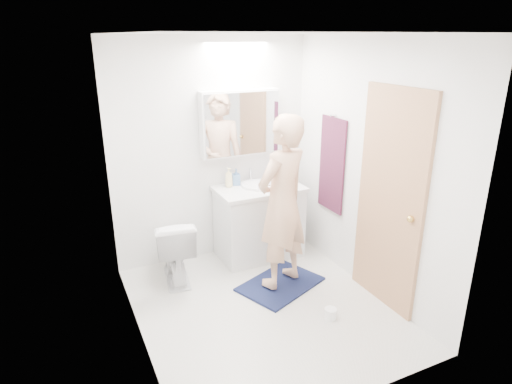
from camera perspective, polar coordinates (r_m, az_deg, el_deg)
floor at (r=4.23m, az=0.87°, el=-14.67°), size 2.50×2.50×0.00m
ceiling at (r=3.50m, az=1.09°, el=19.86°), size 2.50×2.50×0.00m
wall_back at (r=4.80m, az=-5.70°, el=5.22°), size 2.50×0.00×2.50m
wall_front at (r=2.72m, az=12.85°, el=-6.76°), size 2.50×0.00×2.50m
wall_left at (r=3.38m, az=-15.99°, el=-1.70°), size 0.00×2.50×2.50m
wall_right at (r=4.28m, az=14.30°, el=2.91°), size 0.00×2.50×2.50m
vanity_cabinet at (r=4.97m, az=0.38°, el=-4.05°), size 0.90×0.55×0.78m
countertop at (r=4.82m, az=0.39°, el=0.42°), size 0.95×0.58×0.04m
sink_basin at (r=4.84m, az=0.23°, el=0.91°), size 0.36×0.36×0.03m
faucet at (r=4.98m, az=-0.71°, el=2.26°), size 0.02×0.02×0.16m
medicine_cabinet at (r=4.77m, az=-2.09°, el=8.91°), size 0.88×0.14×0.70m
mirror_panel at (r=4.71m, az=-1.72°, el=8.76°), size 0.84×0.01×0.66m
toilet at (r=4.58m, az=-10.54°, el=-7.20°), size 0.48×0.73×0.69m
bath_rug at (r=4.56m, az=3.17°, el=-11.81°), size 0.95×0.81×0.02m
person at (r=4.17m, az=3.39°, el=-1.41°), size 0.72×0.61×1.69m
door at (r=4.08m, az=16.94°, el=-1.13°), size 0.04×0.80×2.00m
door_knob at (r=3.87m, az=19.36°, el=-3.32°), size 0.06×0.06×0.06m
towel at (r=4.71m, az=9.79°, el=3.48°), size 0.02×0.42×1.00m
towel_hook at (r=4.59m, az=10.03°, el=9.72°), size 0.07×0.02×0.02m
soap_bottle_a at (r=4.80m, az=-3.54°, el=1.89°), size 0.11×0.11×0.21m
soap_bottle_b at (r=4.87m, az=-2.58°, el=1.96°), size 0.10×0.10×0.18m
toothbrush_cup at (r=5.03m, az=1.74°, el=2.01°), size 0.11×0.11×0.09m
toilet_paper_roll at (r=4.12m, az=9.62°, el=-15.26°), size 0.11×0.11×0.10m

